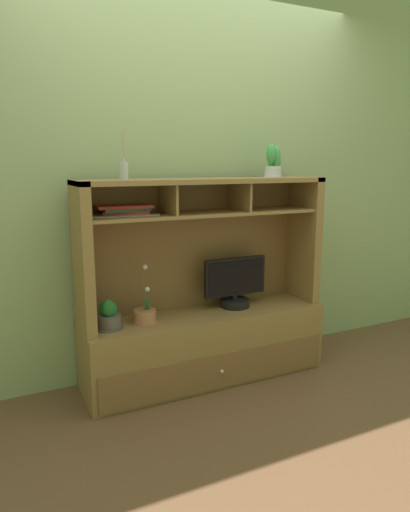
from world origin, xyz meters
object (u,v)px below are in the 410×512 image
(diffuser_bottle, at_px, (124,170))
(potted_succulent, at_px, (273,163))
(tv_monitor, at_px, (235,286))
(media_console, at_px, (204,321))
(potted_orchid, at_px, (145,315))
(magazine_stack_left, at_px, (124,210))
(potted_fern, at_px, (109,318))

(diffuser_bottle, xyz_separation_m, potted_succulent, (1.05, 0.04, 0.04))
(tv_monitor, relative_size, diffuser_bottle, 1.65)
(media_console, relative_size, potted_orchid, 4.46)
(potted_orchid, distance_m, magazine_stack_left, 0.65)
(tv_monitor, xyz_separation_m, magazine_stack_left, (-0.75, 0.04, 0.54))
(tv_monitor, relative_size, potted_orchid, 1.25)
(diffuser_bottle, bearing_deg, media_console, 2.92)
(magazine_stack_left, height_order, potted_succulent, potted_succulent)
(potted_orchid, xyz_separation_m, magazine_stack_left, (-0.09, 0.07, 0.64))
(media_console, xyz_separation_m, magazine_stack_left, (-0.51, 0.04, 0.75))
(media_console, height_order, magazine_stack_left, media_console)
(media_console, xyz_separation_m, potted_succulent, (0.52, 0.02, 1.03))
(media_console, height_order, tv_monitor, media_console)
(media_console, bearing_deg, potted_fern, -176.47)
(potted_fern, relative_size, magazine_stack_left, 0.45)
(potted_succulent, bearing_deg, potted_orchid, -177.34)
(potted_fern, bearing_deg, potted_orchid, 3.30)
(tv_monitor, height_order, magazine_stack_left, magazine_stack_left)
(potted_fern, height_order, potted_succulent, potted_succulent)
(potted_succulent, bearing_deg, tv_monitor, -177.82)
(potted_fern, distance_m, magazine_stack_left, 0.64)
(diffuser_bottle, bearing_deg, potted_succulent, 2.39)
(tv_monitor, height_order, potted_succulent, potted_succulent)
(diffuser_bottle, bearing_deg, potted_fern, -173.87)
(tv_monitor, xyz_separation_m, potted_orchid, (-0.65, -0.03, -0.10))
(magazine_stack_left, bearing_deg, potted_succulent, -1.42)
(diffuser_bottle, distance_m, potted_succulent, 1.05)
(media_console, relative_size, magazine_stack_left, 3.97)
(media_console, height_order, potted_succulent, potted_succulent)
(media_console, height_order, diffuser_bottle, diffuser_bottle)
(tv_monitor, distance_m, diffuser_bottle, 1.09)
(potted_fern, bearing_deg, magazine_stack_left, 31.25)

